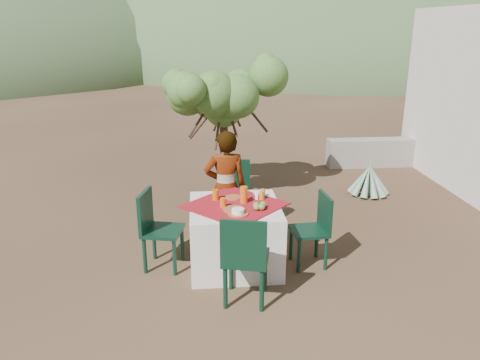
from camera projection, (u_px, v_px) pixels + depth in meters
name	position (u px, v px, depth m)	size (l,w,h in m)	color
ground	(222.00, 249.00, 5.93)	(160.00, 160.00, 0.00)	#322016
table	(235.00, 235.00, 5.43)	(1.30, 1.30, 0.76)	silver
chair_far	(235.00, 191.00, 6.48)	(0.47, 0.47, 0.93)	black
chair_near	(245.00, 256.00, 4.60)	(0.54, 0.54, 0.97)	black
chair_left	(156.00, 226.00, 5.35)	(0.51, 0.51, 0.93)	black
chair_right	(315.00, 226.00, 5.42)	(0.43, 0.43, 0.87)	black
person	(226.00, 188.00, 5.93)	(0.54, 0.36, 1.48)	#8C6651
shrub_tree	(227.00, 101.00, 7.19)	(1.70, 1.67, 2.00)	#402920
agave	(369.00, 181.00, 7.77)	(0.67, 0.68, 0.72)	gray
stone_wall	(391.00, 152.00, 9.37)	(2.60, 0.35, 0.55)	gray
hill_near_right	(336.00, 57.00, 40.99)	(48.00, 48.00, 20.00)	#344C2A
hill_far_center	(163.00, 49.00, 54.71)	(60.00, 60.00, 24.00)	slate
hill_far_right	(451.00, 50.00, 51.83)	(36.00, 36.00, 14.00)	slate
plate_far	(234.00, 197.00, 5.51)	(0.20, 0.20, 0.01)	brown
plate_near	(234.00, 210.00, 5.15)	(0.25, 0.25, 0.01)	brown
glass_far	(216.00, 195.00, 5.44)	(0.08, 0.08, 0.12)	#D6580D
glass_near	(223.00, 203.00, 5.21)	(0.07, 0.07, 0.11)	#D6580D
juice_pitcher	(244.00, 195.00, 5.35)	(0.09, 0.09, 0.19)	#D6580D
bowl_plate	(238.00, 214.00, 5.04)	(0.23, 0.23, 0.01)	brown
white_bowl	(238.00, 211.00, 5.03)	(0.14, 0.14, 0.05)	white
jar_left	(262.00, 195.00, 5.47)	(0.06, 0.06, 0.10)	#C48122
jar_right	(263.00, 193.00, 5.57)	(0.05, 0.05, 0.08)	#C48122
napkin_holder	(256.00, 196.00, 5.47)	(0.06, 0.04, 0.08)	white
fruit_cluster	(259.00, 206.00, 5.17)	(0.15, 0.14, 0.08)	olive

